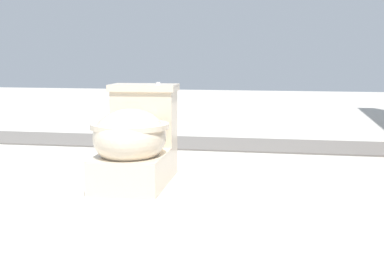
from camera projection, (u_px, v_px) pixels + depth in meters
name	position (u px, v px, depth m)	size (l,w,h in m)	color
ground_plane	(88.00, 178.00, 2.90)	(14.00, 14.00, 0.00)	#B7B2A8
gravel_strip	(211.00, 144.00, 3.97)	(0.56, 8.00, 0.01)	#605B56
toilet	(135.00, 142.00, 2.76)	(0.64, 0.40, 0.52)	beige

